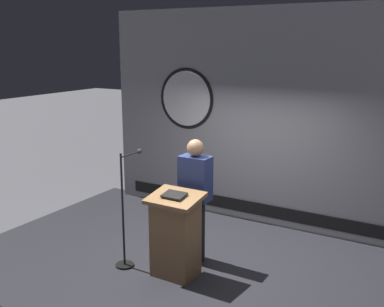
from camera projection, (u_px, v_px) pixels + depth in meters
name	position (u px, v px, depth m)	size (l,w,h in m)	color
ground_plane	(204.00, 286.00, 6.18)	(40.00, 40.00, 0.00)	#4C4C51
stage_platform	(204.00, 276.00, 6.15)	(6.40, 4.00, 0.30)	black
banner_display	(261.00, 119.00, 7.27)	(5.54, 0.12, 3.39)	#9E9EA3
podium	(175.00, 235.00, 5.76)	(0.64, 0.50, 1.09)	olive
speaker_person	(195.00, 200.00, 6.09)	(0.40, 0.26, 1.66)	black
microphone_stand	(126.00, 226.00, 6.03)	(0.24, 0.54, 1.52)	black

